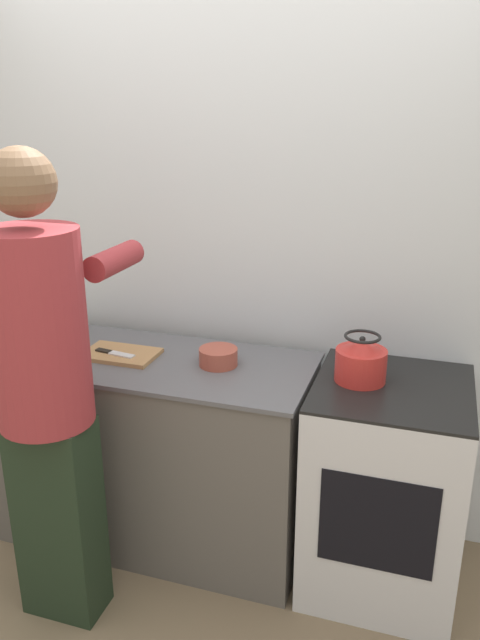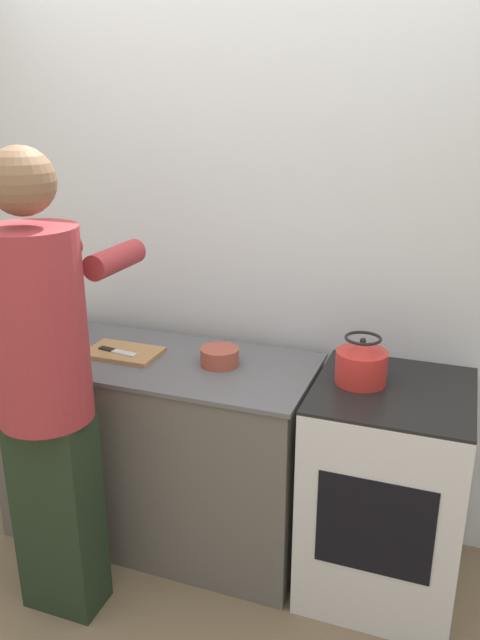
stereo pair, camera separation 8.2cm
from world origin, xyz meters
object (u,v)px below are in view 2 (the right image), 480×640
oven (385,489)px  cutting_board (123,352)px  knife (117,351)px  kettle (361,363)px  bowl_prep (220,357)px  canister_jar (60,327)px  person (46,380)px

oven → cutting_board: (-1.15, -0.03, 0.44)m
knife → kettle: 1.04m
oven → knife: size_ratio=4.66×
bowl_prep → canister_jar: size_ratio=0.84×
knife → person: bearing=-81.4°
canister_jar → bowl_prep: bearing=4.3°
oven → canister_jar: canister_jar is taller
person → kettle: person is taller
person → bowl_prep: size_ratio=11.15×
cutting_board → knife: (-0.02, -0.02, 0.01)m
person → canister_jar: 0.57m
knife → bowl_prep: size_ratio=1.19×
person → bowl_prep: person is taller
kettle → canister_jar: (-1.32, -0.06, 0.01)m
person → kettle: (1.03, 0.55, -0.01)m
person → bowl_prep: 0.71m
oven → person: (-1.16, -0.54, 0.53)m
oven → bowl_prep: size_ratio=5.55×
person → bowl_prep: bearing=50.5°
kettle → bowl_prep: bearing=-179.3°
person → kettle: 1.17m
kettle → knife: bearing=-176.2°
cutting_board → knife: knife is taller
person → cutting_board: person is taller
person → canister_jar: size_ratio=9.42×
person → knife: 0.49m
cutting_board → knife: size_ratio=1.66×
person → kettle: bearing=28.2°
kettle → oven: bearing=-6.1°
cutting_board → knife: 0.03m
bowl_prep → oven: bearing=-0.5°
person → oven: bearing=24.9°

